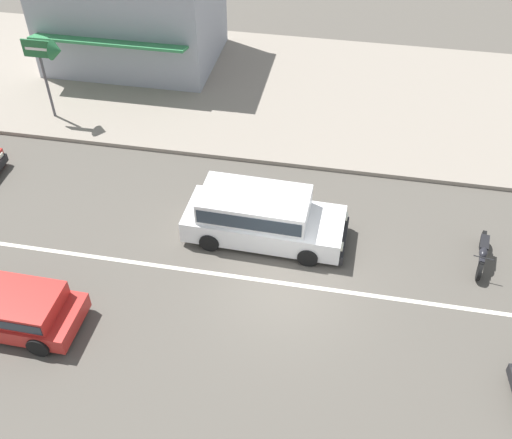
{
  "coord_description": "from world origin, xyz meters",
  "views": [
    {
      "loc": [
        1.31,
        -11.28,
        12.62
      ],
      "look_at": [
        -1.12,
        1.63,
        0.8
      ],
      "focal_mm": 42.0,
      "sensor_mm": 36.0,
      "label": 1
    }
  ],
  "objects_px": {
    "minivan_white_5": "(260,215)",
    "motorcycle_0": "(482,252)",
    "hatchback_red_3": "(14,308)",
    "arrow_signboard": "(52,54)",
    "shopfront_corner_warung": "(131,5)"
  },
  "relations": [
    {
      "from": "motorcycle_0",
      "to": "arrow_signboard",
      "type": "bearing_deg",
      "value": 161.86
    },
    {
      "from": "arrow_signboard",
      "to": "shopfront_corner_warung",
      "type": "distance_m",
      "value": 5.35
    },
    {
      "from": "hatchback_red_3",
      "to": "motorcycle_0",
      "type": "distance_m",
      "value": 12.96
    },
    {
      "from": "minivan_white_5",
      "to": "motorcycle_0",
      "type": "relative_size",
      "value": 2.56
    },
    {
      "from": "shopfront_corner_warung",
      "to": "motorcycle_0",
      "type": "bearing_deg",
      "value": -36.14
    },
    {
      "from": "minivan_white_5",
      "to": "shopfront_corner_warung",
      "type": "distance_m",
      "value": 12.68
    },
    {
      "from": "hatchback_red_3",
      "to": "arrow_signboard",
      "type": "relative_size",
      "value": 1.21
    },
    {
      "from": "minivan_white_5",
      "to": "motorcycle_0",
      "type": "bearing_deg",
      "value": 0.55
    },
    {
      "from": "arrow_signboard",
      "to": "motorcycle_0",
      "type": "bearing_deg",
      "value": -18.14
    },
    {
      "from": "arrow_signboard",
      "to": "minivan_white_5",
      "type": "bearing_deg",
      "value": -30.44
    },
    {
      "from": "hatchback_red_3",
      "to": "minivan_white_5",
      "type": "distance_m",
      "value": 7.21
    },
    {
      "from": "minivan_white_5",
      "to": "arrow_signboard",
      "type": "xyz_separation_m",
      "value": [
        -8.43,
        4.95,
        1.94
      ]
    },
    {
      "from": "minivan_white_5",
      "to": "shopfront_corner_warung",
      "type": "xyz_separation_m",
      "value": [
        -7.37,
        10.19,
        1.67
      ]
    },
    {
      "from": "hatchback_red_3",
      "to": "arrow_signboard",
      "type": "distance_m",
      "value": 10.08
    },
    {
      "from": "shopfront_corner_warung",
      "to": "arrow_signboard",
      "type": "bearing_deg",
      "value": -101.47
    }
  ]
}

